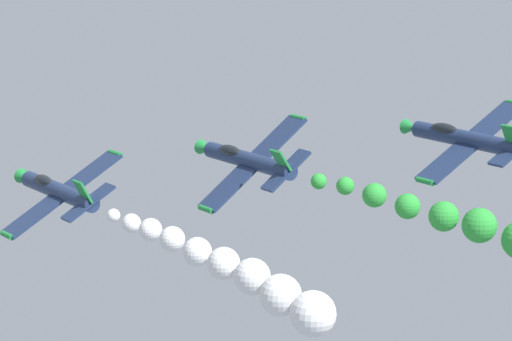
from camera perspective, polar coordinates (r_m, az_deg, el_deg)
airplane_left_inner at (r=78.47m, az=-9.64°, el=-0.96°), size 8.60×10.35×4.83m
smoke_trail_left_inner at (r=64.32m, az=-0.27°, el=-5.33°), size 4.54×17.57×4.30m
airplane_right_inner at (r=77.57m, az=-0.44°, el=0.53°), size 8.10×10.35×5.69m
airplane_left_outer at (r=77.17m, az=10.12°, el=1.56°), size 8.69×10.35×4.63m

